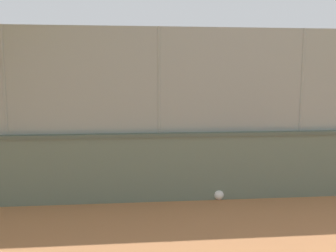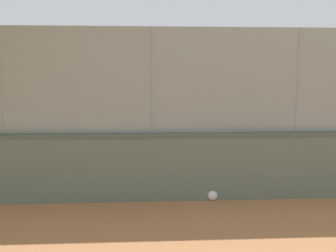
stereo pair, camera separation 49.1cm
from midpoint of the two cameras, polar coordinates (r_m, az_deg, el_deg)
ground_plane at (r=18.40m, az=0.17°, el=-1.07°), size 260.00×260.00×0.00m
perimeter_wall at (r=8.60m, az=10.31°, el=-5.95°), size 30.07×1.50×1.54m
fence_panel_on_wall at (r=8.37m, az=10.63°, el=6.97°), size 29.53×1.09×2.32m
player_baseline_waiting at (r=10.86m, az=12.87°, el=-2.29°), size 0.74×1.19×1.60m
player_foreground_swinging at (r=17.20m, az=-10.17°, el=1.08°), size 0.88×0.96×1.47m
sports_ball at (r=8.55m, az=8.58°, el=-10.64°), size 0.22×0.22×0.22m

